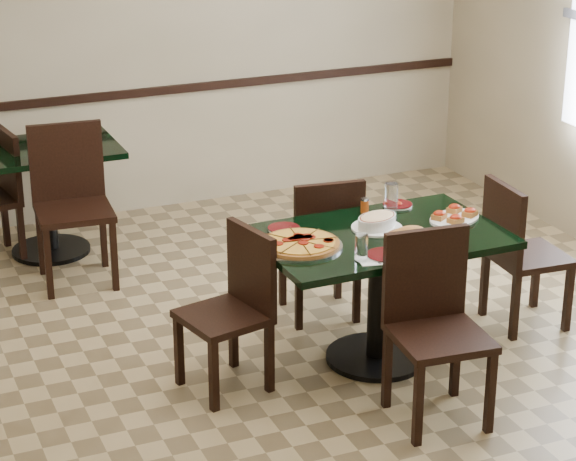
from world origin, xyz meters
name	(u,v)px	position (x,y,z in m)	size (l,w,h in m)	color
floor	(307,362)	(0.00, 0.00, 0.00)	(5.50, 5.50, 0.00)	#927D54
room_shell	(342,72)	(1.02, 1.73, 1.17)	(5.50, 5.50, 5.50)	silver
main_table	(379,265)	(0.37, -0.12, 0.57)	(1.31, 0.86, 0.75)	black
back_table	(46,179)	(-0.96, 2.16, 0.52)	(0.98, 0.71, 0.75)	black
chair_far	(324,241)	(0.31, 0.47, 0.50)	(0.47, 0.47, 0.89)	black
chair_near	(433,315)	(0.36, -0.72, 0.53)	(0.48, 0.48, 0.95)	black
chair_right	(517,247)	(1.31, -0.04, 0.49)	(0.43, 0.43, 0.88)	black
chair_left	(236,301)	(-0.44, -0.07, 0.48)	(0.48, 0.48, 0.86)	black
back_chair_near	(71,194)	(-0.90, 1.68, 0.57)	(0.50, 0.50, 1.00)	black
pepperoni_pizza	(300,244)	(-0.10, -0.12, 0.77)	(0.44, 0.44, 0.04)	#B3B2B9
lasagna_casserole	(377,221)	(0.38, -0.05, 0.80)	(0.29, 0.28, 0.09)	silver
bread_basket	(408,237)	(0.43, -0.31, 0.79)	(0.25, 0.18, 0.10)	brown
bruschetta_platter	(455,216)	(0.84, -0.09, 0.77)	(0.39, 0.34, 0.05)	silver
side_plate_near	(386,255)	(0.25, -0.42, 0.76)	(0.20, 0.20, 0.02)	silver
side_plate_far_r	(398,205)	(0.66, 0.22, 0.76)	(0.17, 0.17, 0.03)	silver
side_plate_far_l	(284,229)	(-0.08, 0.13, 0.76)	(0.18, 0.18, 0.02)	silver
napkin_setting	(373,260)	(0.17, -0.43, 0.75)	(0.17, 0.17, 0.01)	white
water_glass_a	(391,197)	(0.59, 0.18, 0.83)	(0.07, 0.07, 0.16)	silver
water_glass_b	(361,248)	(0.10, -0.42, 0.82)	(0.07, 0.07, 0.14)	silver
pepper_shaker	(365,205)	(0.44, 0.21, 0.79)	(0.05, 0.05, 0.08)	#BD5014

